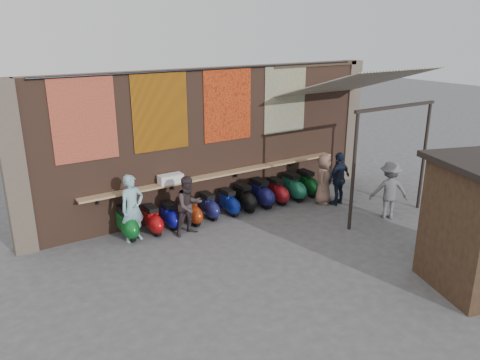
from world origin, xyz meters
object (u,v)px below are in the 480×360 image
at_px(scooter_stool_10, 307,183).
at_px(diner_left, 132,208).
at_px(shelf_box, 171,179).
at_px(scooter_stool_0, 127,223).
at_px(scooter_stool_4, 209,206).
at_px(scooter_stool_7, 261,193).
at_px(shopper_navy, 339,179).
at_px(scooter_stool_5, 229,202).
at_px(diner_right, 189,206).
at_px(scooter_stool_8, 277,191).
at_px(scooter_stool_6, 244,198).
at_px(scooter_stool_1, 152,220).
at_px(scooter_stool_9, 293,187).
at_px(scooter_stool_3, 191,211).
at_px(shopper_tan, 324,179).
at_px(shopper_grey, 389,190).
at_px(scooter_stool_2, 169,216).

height_order(scooter_stool_10, diner_left, diner_left).
bearing_deg(shelf_box, diner_left, -159.30).
distance_m(scooter_stool_0, scooter_stool_4, 2.33).
height_order(scooter_stool_7, shopper_navy, shopper_navy).
bearing_deg(scooter_stool_10, scooter_stool_4, 178.95).
bearing_deg(scooter_stool_5, diner_right, -159.26).
relative_size(scooter_stool_7, scooter_stool_8, 1.09).
bearing_deg(scooter_stool_6, scooter_stool_1, -179.03).
bearing_deg(scooter_stool_9, diner_right, -171.71).
height_order(scooter_stool_0, scooter_stool_7, scooter_stool_7).
relative_size(scooter_stool_0, scooter_stool_9, 0.98).
xyz_separation_m(scooter_stool_6, diner_right, (-2.07, -0.61, 0.38)).
relative_size(scooter_stool_1, scooter_stool_3, 0.99).
bearing_deg(scooter_stool_5, scooter_stool_7, 0.61).
xyz_separation_m(scooter_stool_9, shopper_tan, (0.57, -0.74, 0.35)).
bearing_deg(shelf_box, scooter_stool_3, -39.67).
bearing_deg(scooter_stool_5, scooter_stool_8, -0.67).
bearing_deg(shopper_grey, diner_right, 14.53).
xyz_separation_m(scooter_stool_5, shopper_grey, (3.55, -2.59, 0.45)).
bearing_deg(scooter_stool_4, shopper_grey, -32.47).
height_order(scooter_stool_2, shopper_navy, shopper_navy).
bearing_deg(scooter_stool_0, scooter_stool_1, -5.97).
height_order(diner_left, diner_right, diner_left).
bearing_deg(scooter_stool_9, scooter_stool_7, 178.04).
bearing_deg(scooter_stool_7, scooter_stool_4, 178.29).
bearing_deg(diner_left, scooter_stool_10, -8.99).
distance_m(scooter_stool_9, diner_left, 5.13).
relative_size(scooter_stool_0, diner_right, 0.54).
relative_size(scooter_stool_2, shopper_grey, 0.44).
height_order(scooter_stool_1, shopper_navy, shopper_navy).
xyz_separation_m(scooter_stool_1, shopper_grey, (5.85, -2.57, 0.44)).
bearing_deg(scooter_stool_5, shopper_grey, -36.10).
relative_size(scooter_stool_9, diner_right, 0.55).
height_order(diner_right, shopper_tan, diner_right).
xyz_separation_m(scooter_stool_0, diner_right, (1.42, -0.63, 0.37)).
distance_m(scooter_stool_5, shopper_tan, 2.97).
relative_size(scooter_stool_6, scooter_stool_8, 1.03).
height_order(scooter_stool_1, scooter_stool_7, scooter_stool_7).
height_order(scooter_stool_7, diner_left, diner_left).
bearing_deg(shelf_box, scooter_stool_2, -127.77).
bearing_deg(scooter_stool_10, diner_right, -172.47).
xyz_separation_m(scooter_stool_4, diner_right, (-0.92, -0.64, 0.42)).
bearing_deg(scooter_stool_1, scooter_stool_7, 0.55).
xyz_separation_m(scooter_stool_9, scooter_stool_10, (0.60, 0.03, -0.01)).
height_order(scooter_stool_0, shopper_grey, shopper_grey).
bearing_deg(scooter_stool_1, scooter_stool_10, 0.23).
xyz_separation_m(shelf_box, scooter_stool_4, (0.97, -0.26, -0.89)).
relative_size(diner_right, shopper_tan, 1.03).
distance_m(shelf_box, diner_right, 1.02).
bearing_deg(shopper_tan, scooter_stool_4, 133.65).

